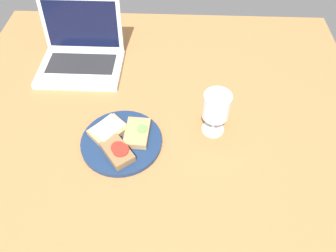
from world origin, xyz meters
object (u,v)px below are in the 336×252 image
sandwich_with_tomato (118,151)px  wine_glass (216,107)px  sandwich_with_cheese (108,130)px  sandwich_with_cucumber (137,133)px  plate (122,142)px  laptop (81,55)px

sandwich_with_tomato → wine_glass: bearing=22.5°
wine_glass → sandwich_with_cheese: bearing=-173.4°
sandwich_with_cucumber → sandwich_with_tomato: sandwich_with_tomato is taller
sandwich_with_cheese → wine_glass: 33.62cm
sandwich_with_tomato → sandwich_with_cheese: bearing=116.9°
plate → sandwich_with_tomato: bearing=-92.6°
wine_glass → laptop: (-47.94, 30.25, -5.86)cm
sandwich_with_cucumber → wine_glass: 25.07cm
sandwich_with_tomato → laptop: bearing=114.9°
plate → sandwich_with_cucumber: (4.74, 2.34, 1.84)cm
laptop → sandwich_with_cucumber: bearing=-54.7°
laptop → wine_glass: bearing=-32.3°
sandwich_with_cucumber → laptop: laptop is taller
sandwich_with_tomato → laptop: 46.38cm
sandwich_with_cheese → wine_glass: bearing=6.6°
sandwich_with_cheese → wine_glass: (32.53, 3.74, 7.61)cm
sandwich_with_tomato → laptop: laptop is taller
plate → sandwich_with_cucumber: size_ratio=2.20×
plate → sandwich_with_cucumber: sandwich_with_cucumber is taller
plate → laptop: (-19.73, 36.88, 3.70)cm
sandwich_with_cheese → laptop: (-15.41, 33.99, 1.75)cm
sandwich_with_cheese → plate: bearing=-33.7°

